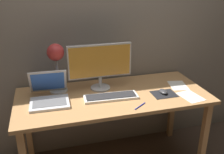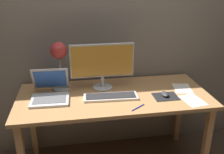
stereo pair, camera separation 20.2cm
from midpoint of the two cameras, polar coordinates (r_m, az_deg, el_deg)
The scene contains 11 objects.
back_wall at distance 2.35m, azimuth -4.98°, elevation 12.68°, with size 4.80×0.06×2.60m, color gray.
desk at distance 2.18m, azimuth -2.44°, elevation -5.84°, with size 1.60×0.70×0.74m.
monitor at distance 2.17m, azimuth -5.40°, elevation 3.01°, with size 0.55×0.17×0.40m.
keyboard_main at distance 2.08m, azimuth -3.05°, elevation -4.53°, with size 0.45×0.16×0.03m.
laptop at distance 2.11m, azimuth -16.66°, elevation -3.42°, with size 0.31×0.35×0.23m.
desk_lamp at distance 2.16m, azimuth -15.10°, elevation 4.20°, with size 0.15×0.15×0.42m.
mousepad at distance 2.17m, azimuth 8.99°, elevation -3.84°, with size 0.20×0.16×0.00m, color black.
mouse at distance 2.17m, azimuth 8.80°, elevation -3.31°, with size 0.06×0.10×0.03m, color #38383A.
paper_sheet_near_mouse at distance 2.18m, azimuth 14.68°, elevation -4.30°, with size 0.15×0.21×0.00m, color white.
paper_sheet_by_keyboard at distance 2.36m, azimuth 12.23°, elevation -1.90°, with size 0.15×0.21×0.00m, color white.
pen at distance 1.96m, azimuth 3.37°, elevation -6.59°, with size 0.01×0.01×0.14m, color #2633A5.
Camera 1 is at (-0.52, -1.86, 1.68)m, focal length 40.81 mm.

